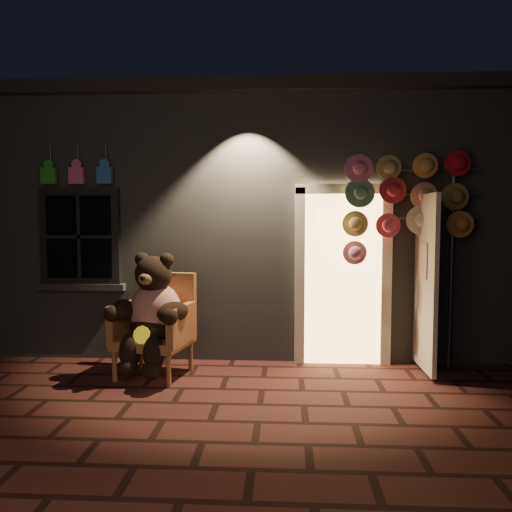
{
  "coord_description": "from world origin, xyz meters",
  "views": [
    {
      "loc": [
        0.64,
        -4.63,
        1.74
      ],
      "look_at": [
        0.32,
        1.0,
        1.35
      ],
      "focal_mm": 35.0,
      "sensor_mm": 36.0,
      "label": 1
    }
  ],
  "objects": [
    {
      "name": "ground",
      "position": [
        0.0,
        0.0,
        0.0
      ],
      "size": [
        60.0,
        60.0,
        0.0
      ],
      "primitive_type": "plane",
      "color": "#4D231D",
      "rests_on": "ground"
    },
    {
      "name": "shop_building",
      "position": [
        0.0,
        3.99,
        1.74
      ],
      "size": [
        7.3,
        5.95,
        3.51
      ],
      "color": "slate",
      "rests_on": "ground"
    },
    {
      "name": "wicker_armchair",
      "position": [
        -0.8,
        0.91,
        0.57
      ],
      "size": [
        0.91,
        0.85,
        1.14
      ],
      "rotation": [
        0.0,
        0.0,
        -0.21
      ],
      "color": "#A47D3F",
      "rests_on": "ground"
    },
    {
      "name": "teddy_bear",
      "position": [
        -0.82,
        0.77,
        0.73
      ],
      "size": [
        0.94,
        0.81,
        1.32
      ],
      "rotation": [
        0.0,
        0.0,
        -0.21
      ],
      "color": "#B21B12",
      "rests_on": "ground"
    },
    {
      "name": "hat_rack",
      "position": [
        2.04,
        1.28,
        1.99
      ],
      "size": [
        1.56,
        0.22,
        2.55
      ],
      "color": "#59595E",
      "rests_on": "ground"
    }
  ]
}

